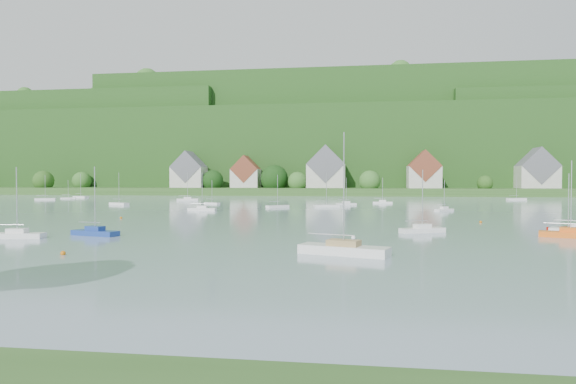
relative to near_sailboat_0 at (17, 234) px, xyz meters
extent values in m
cube|color=#2A4E1D|center=(19.29, 171.20, 1.07)|extent=(600.00, 60.00, 3.00)
cube|color=#1B4516|center=(19.29, 246.20, 19.57)|extent=(620.00, 160.00, 40.00)
cube|color=#1B4516|center=(-130.71, 231.20, 23.57)|extent=(200.00, 120.00, 52.00)
cube|color=#1B4516|center=(29.29, 241.20, 27.57)|extent=(240.00, 130.00, 60.00)
sphere|color=#325F23|center=(-88.79, 162.68, 5.37)|extent=(8.61, 8.61, 8.61)
sphere|color=#224D17|center=(-100.47, 151.67, 5.51)|extent=(9.03, 9.03, 9.03)
sphere|color=#325F23|center=(12.50, 155.08, 5.23)|extent=(8.19, 8.19, 8.19)
sphere|color=#325F23|center=(-32.67, 157.27, 4.68)|extent=(6.49, 6.49, 6.49)
sphere|color=#325F23|center=(66.14, 163.28, 6.53)|extent=(12.16, 12.16, 12.16)
sphere|color=#325F23|center=(42.28, 151.13, 5.41)|extent=(8.73, 8.73, 8.73)
sphere|color=black|center=(-24.58, 157.06, 5.60)|extent=(9.32, 9.32, 9.32)
sphere|color=#224D17|center=(87.13, 152.89, 4.60)|extent=(6.24, 6.24, 6.24)
sphere|color=black|center=(108.72, 165.74, 5.22)|extent=(8.16, 8.16, 8.16)
sphere|color=black|center=(2.29, 157.56, 6.45)|extent=(11.92, 11.92, 11.92)
sphere|color=#325F23|center=(-100.42, 199.74, 51.41)|extent=(10.52, 10.52, 10.52)
sphere|color=#224D17|center=(-64.98, 234.34, 51.37)|extent=(10.29, 10.29, 10.29)
sphere|color=black|center=(-171.07, 229.21, 51.38)|extent=(10.31, 10.31, 10.31)
sphere|color=black|center=(-155.90, 204.55, 51.00)|extent=(8.14, 8.14, 8.14)
sphere|color=#325F23|center=(-158.27, 233.79, 50.82)|extent=(7.15, 7.15, 7.15)
sphere|color=black|center=(-48.87, 222.58, 50.83)|extent=(7.18, 7.18, 7.18)
sphere|color=#325F23|center=(-138.68, 192.89, 51.13)|extent=(8.89, 8.89, 8.89)
sphere|color=black|center=(-174.02, 225.15, 51.32)|extent=(9.97, 9.97, 9.97)
sphere|color=#224D17|center=(58.79, 226.23, 59.82)|extent=(12.83, 12.83, 12.83)
sphere|color=#325F23|center=(-20.63, 213.38, 59.00)|extent=(8.18, 8.18, 8.18)
sphere|color=#224D17|center=(20.40, 250.85, 59.80)|extent=(12.73, 12.73, 12.73)
sphere|color=#224D17|center=(102.69, 215.73, 59.58)|extent=(11.50, 11.50, 11.50)
sphere|color=#224D17|center=(80.00, 246.08, 60.14)|extent=(14.65, 14.65, 14.65)
sphere|color=#325F23|center=(58.54, 202.49, 59.66)|extent=(11.95, 11.95, 11.95)
sphere|color=#224D17|center=(138.73, 209.78, 59.28)|extent=(9.76, 9.76, 9.76)
sphere|color=#325F23|center=(-27.85, 245.49, 58.81)|extent=(7.07, 7.07, 7.07)
sphere|color=black|center=(15.82, 214.50, 59.01)|extent=(8.21, 8.21, 8.21)
sphere|color=#325F23|center=(-3.53, 238.30, 59.71)|extent=(12.24, 12.24, 12.24)
sphere|color=#325F23|center=(133.80, 214.18, 59.15)|extent=(9.00, 9.00, 9.00)
sphere|color=#325F23|center=(-76.21, 207.10, 59.96)|extent=(13.65, 13.65, 13.65)
sphere|color=#224D17|center=(120.32, 229.17, 58.98)|extent=(8.03, 8.03, 8.03)
sphere|color=#325F23|center=(119.77, 229.56, 48.19)|extent=(14.97, 14.97, 14.97)
sphere|color=#224D17|center=(97.96, 227.02, 47.28)|extent=(9.78, 9.78, 9.78)
sphere|color=#224D17|center=(138.98, 225.91, 47.68)|extent=(12.02, 12.02, 12.02)
sphere|color=#325F23|center=(118.43, 218.42, 47.23)|extent=(9.48, 9.48, 9.48)
sphere|color=#224D17|center=(-20.68, 233.33, 41.67)|extent=(12.01, 12.01, 12.01)
sphere|color=black|center=(137.96, 223.55, 42.21)|extent=(15.08, 15.08, 15.08)
sphere|color=#325F23|center=(127.70, 239.22, 42.37)|extent=(15.99, 15.99, 15.99)
sphere|color=black|center=(15.59, 243.41, 42.32)|extent=(15.72, 15.72, 15.72)
sphere|color=#224D17|center=(30.18, 239.12, 41.42)|extent=(10.54, 10.54, 10.54)
sphere|color=#224D17|center=(-174.01, 269.81, 41.00)|extent=(8.18, 8.18, 8.18)
sphere|color=black|center=(-156.62, 260.79, 41.10)|extent=(8.74, 8.74, 8.74)
sphere|color=black|center=(-172.47, 239.71, 42.26)|extent=(15.38, 15.38, 15.38)
cube|color=beige|center=(-35.71, 158.20, 7.07)|extent=(14.00, 10.00, 9.00)
cube|color=slate|center=(-35.71, 158.20, 11.57)|extent=(14.00, 10.40, 14.00)
cube|color=beige|center=(-10.71, 160.20, 6.57)|extent=(12.00, 9.00, 8.00)
cube|color=brown|center=(-10.71, 160.20, 10.57)|extent=(12.00, 9.36, 12.00)
cube|color=beige|center=(24.29, 159.20, 7.57)|extent=(16.00, 11.00, 10.00)
cube|color=slate|center=(24.29, 159.20, 12.57)|extent=(16.00, 11.44, 16.00)
cube|color=beige|center=(64.29, 157.20, 7.07)|extent=(13.00, 10.00, 9.00)
cube|color=brown|center=(64.29, 157.20, 11.57)|extent=(13.00, 10.40, 13.00)
cube|color=beige|center=(109.29, 161.20, 7.07)|extent=(15.00, 10.00, 9.00)
cube|color=slate|center=(109.29, 161.20, 11.57)|extent=(15.00, 10.40, 15.00)
cube|color=white|center=(0.00, 0.00, -0.14)|extent=(5.93, 2.30, 0.58)
cube|color=white|center=(0.00, 0.00, 0.40)|extent=(2.15, 1.37, 0.50)
cylinder|color=silver|center=(0.00, 0.00, 3.76)|extent=(0.10, 0.10, 7.23)
cylinder|color=silver|center=(-0.86, -0.10, 1.05)|extent=(3.17, 0.46, 0.08)
cube|color=navy|center=(7.13, 3.54, -0.14)|extent=(6.09, 3.14, 0.59)
cube|color=navy|center=(7.13, 3.54, 0.41)|extent=(2.28, 1.65, 0.50)
cylinder|color=silver|center=(7.13, 3.54, 3.82)|extent=(0.10, 0.10, 7.32)
cylinder|color=silver|center=(6.28, 3.77, 1.06)|extent=(3.13, 0.94, 0.08)
cube|color=white|center=(35.74, -7.09, -0.04)|extent=(8.02, 4.53, 0.77)
cube|color=#A38A57|center=(35.74, -7.09, 0.60)|extent=(3.05, 2.30, 0.50)
cylinder|color=silver|center=(35.74, -7.09, 5.18)|extent=(0.10, 0.10, 9.66)
cylinder|color=silver|center=(34.65, -6.72, 1.25)|extent=(4.05, 1.44, 0.08)
cube|color=white|center=(44.75, 11.90, -0.15)|extent=(5.75, 3.92, 0.56)
cube|color=white|center=(44.75, 11.90, 0.39)|extent=(2.26, 1.87, 0.50)
cylinder|color=silver|center=(44.75, 11.90, 3.66)|extent=(0.10, 0.10, 7.05)
cylinder|color=silver|center=(43.99, 11.53, 1.04)|extent=(2.81, 1.45, 0.08)
cylinder|color=silver|center=(62.04, 12.68, 1.15)|extent=(3.29, 1.87, 0.08)
cube|color=orange|center=(60.29, 8.76, -0.11)|extent=(6.53, 3.82, 0.63)
cube|color=orange|center=(60.29, 8.76, 0.45)|extent=(2.50, 1.92, 0.50)
cylinder|color=silver|center=(60.29, 8.76, 4.15)|extent=(0.10, 0.10, 7.89)
cylinder|color=silver|center=(59.40, 9.08, 1.10)|extent=(3.29, 1.26, 0.08)
cube|color=#B30A00|center=(62.91, 15.93, -0.16)|extent=(5.46, 3.65, 0.53)
cylinder|color=silver|center=(62.91, 15.93, 3.44)|extent=(0.10, 0.10, 6.67)
cylinder|color=silver|center=(62.19, 15.59, 1.01)|extent=(2.68, 1.34, 0.08)
sphere|color=#CD690D|center=(12.05, -10.42, -0.43)|extent=(0.45, 0.45, 0.45)
sphere|color=white|center=(36.50, 4.30, -0.43)|extent=(0.47, 0.47, 0.47)
sphere|color=#CD690D|center=(55.19, 27.11, -0.43)|extent=(0.40, 0.40, 0.40)
sphere|color=#CD690D|center=(-1.65, 27.30, -0.43)|extent=(0.41, 0.41, 0.41)
cube|color=white|center=(30.02, 64.72, -0.13)|extent=(6.13, 3.70, 0.59)
cylinder|color=silver|center=(30.02, 64.72, 3.87)|extent=(0.10, 0.10, 7.42)
cylinder|color=silver|center=(29.19, 64.40, 1.07)|extent=(3.07, 1.26, 0.08)
cube|color=white|center=(-14.17, 95.22, -0.11)|extent=(6.69, 3.23, 0.65)
cube|color=white|center=(-14.17, 95.22, 0.47)|extent=(2.49, 1.75, 0.50)
cylinder|color=silver|center=(-14.17, 95.22, 4.25)|extent=(0.10, 0.10, 8.06)
cylinder|color=silver|center=(-15.11, 95.00, 1.12)|extent=(3.47, 0.89, 0.08)
cube|color=white|center=(-58.58, 103.45, -0.19)|extent=(4.90, 2.88, 0.47)
cylinder|color=silver|center=(-58.58, 103.45, 3.00)|extent=(0.10, 0.10, 5.92)
cylinder|color=silver|center=(-59.25, 103.21, 0.95)|extent=(2.47, 0.98, 0.08)
cube|color=white|center=(86.77, 113.40, -0.12)|extent=(6.36, 3.54, 0.61)
cylinder|color=silver|center=(86.77, 113.40, 4.02)|extent=(0.10, 0.10, 7.67)
cylinder|color=silver|center=(85.90, 113.12, 1.09)|extent=(3.23, 1.12, 0.08)
cube|color=white|center=(54.61, 54.23, -0.19)|extent=(4.33, 4.15, 0.47)
cube|color=white|center=(54.61, 54.23, 0.29)|extent=(1.83, 1.79, 0.50)
cylinder|color=silver|center=(54.61, 54.23, 2.97)|extent=(0.10, 0.10, 5.86)
cylinder|color=silver|center=(54.10, 53.75, 0.94)|extent=(1.94, 1.81, 0.08)
cube|color=white|center=(-0.46, 75.14, -0.20)|extent=(4.73, 3.27, 0.46)
cylinder|color=silver|center=(-0.46, 75.14, 2.94)|extent=(0.10, 0.10, 5.81)
cylinder|color=silver|center=(-1.09, 75.46, 0.94)|extent=(2.31, 1.23, 0.08)
cube|color=white|center=(19.00, 61.92, -0.15)|extent=(5.14, 4.96, 0.56)
cylinder|color=silver|center=(19.00, 61.92, 3.62)|extent=(0.10, 0.10, 6.98)
cylinder|color=silver|center=(18.39, 61.35, 1.03)|extent=(2.29, 2.16, 0.08)
cube|color=white|center=(34.37, 75.58, -0.17)|extent=(5.27, 3.39, 0.51)
cube|color=white|center=(34.37, 75.58, 0.33)|extent=(2.05, 1.65, 0.50)
cylinder|color=silver|center=(34.37, 75.58, 3.29)|extent=(0.10, 0.10, 6.41)
cylinder|color=silver|center=(33.67, 75.27, 0.98)|extent=(2.61, 1.22, 0.08)
cube|color=white|center=(-60.55, 94.09, -0.13)|extent=(6.10, 3.85, 0.59)
cylinder|color=silver|center=(-60.55, 94.09, 3.86)|extent=(0.10, 0.10, 7.40)
cylinder|color=silver|center=(-61.37, 93.74, 1.06)|extent=(3.03, 1.35, 0.08)
cube|color=white|center=(-22.69, 68.17, -0.12)|extent=(6.22, 4.32, 0.61)
cylinder|color=silver|center=(-22.69, 68.17, 4.01)|extent=(0.10, 0.10, 7.64)
cylinder|color=silver|center=(-23.51, 68.59, 1.08)|extent=(3.03, 1.61, 0.08)
cube|color=white|center=(5.39, 48.63, -0.14)|extent=(5.89, 1.79, 0.59)
cube|color=white|center=(5.39, 48.63, 0.41)|extent=(2.08, 1.20, 0.50)
cylinder|color=silver|center=(5.39, 48.63, 3.82)|extent=(0.10, 0.10, 7.32)
cylinder|color=silver|center=(4.51, 48.66, 1.06)|extent=(3.22, 0.16, 0.08)
cube|color=white|center=(43.88, 84.90, -0.17)|extent=(5.19, 1.48, 0.52)
cube|color=white|center=(43.88, 84.90, 0.34)|extent=(1.82, 1.03, 0.50)
cylinder|color=silver|center=(43.88, 84.90, 3.33)|extent=(0.10, 0.10, 6.48)
cylinder|color=silver|center=(43.10, 84.90, 0.99)|extent=(2.85, 0.10, 0.08)
cube|color=white|center=(-59.55, 112.63, -0.11)|extent=(6.53, 3.97, 0.63)
cylinder|color=silver|center=(-59.55, 112.63, 4.15)|extent=(0.10, 0.10, 7.90)
cylinder|color=silver|center=(-60.43, 112.98, 1.10)|extent=(3.26, 1.35, 0.08)
camera|label=1|loc=(36.75, -49.10, 5.97)|focal=30.67mm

